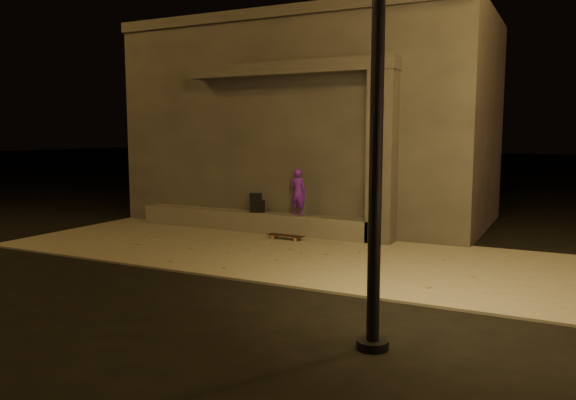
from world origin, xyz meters
The scene contains 9 objects.
ground centered at (0.00, 0.00, 0.00)m, with size 120.00×120.00×0.00m, color black.
sidewalk centered at (0.00, 2.00, 0.02)m, with size 11.00×4.40×0.04m, color #69655D.
building centered at (-1.00, 6.49, 2.61)m, with size 9.00×5.10×5.22m.
ledge centered at (-1.50, 3.75, 0.27)m, with size 6.00×0.55×0.45m, color #55544D.
column centered at (1.70, 3.75, 1.84)m, with size 0.55×0.55×3.60m, color #363231.
canopy centered at (-0.50, 3.80, 3.78)m, with size 5.00×0.70×0.28m, color #363231.
skateboarder centered at (-0.26, 3.75, 1.02)m, with size 0.39×0.25×1.06m, color #5D1BB2.
backpack centered at (-1.32, 3.75, 0.65)m, with size 0.38×0.32×0.46m.
skateboard centered at (-0.24, 3.10, 0.12)m, with size 0.87×0.26×0.09m.
Camera 1 is at (5.23, -7.67, 2.36)m, focal length 35.00 mm.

